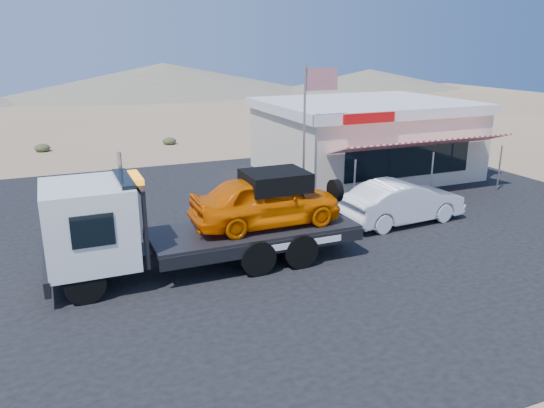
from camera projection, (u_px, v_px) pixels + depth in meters
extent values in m
plane|color=#8E7250|center=(234.00, 263.00, 17.23)|extent=(120.00, 120.00, 0.00)
cube|color=black|center=(257.00, 226.00, 20.61)|extent=(32.00, 24.00, 0.02)
cylinder|color=black|center=(85.00, 284.00, 14.41)|extent=(1.11, 0.33, 1.11)
cylinder|color=black|center=(79.00, 255.00, 16.37)|extent=(1.11, 0.33, 1.11)
cylinder|color=black|center=(256.00, 256.00, 16.27)|extent=(1.11, 0.61, 1.11)
cylinder|color=black|center=(233.00, 233.00, 18.23)|extent=(1.11, 0.61, 1.11)
cylinder|color=black|center=(299.00, 249.00, 16.81)|extent=(1.11, 0.61, 1.11)
cylinder|color=black|center=(271.00, 228.00, 18.77)|extent=(1.11, 0.61, 1.11)
cube|color=black|center=(217.00, 243.00, 16.87)|extent=(9.12, 1.11, 0.33)
cube|color=white|center=(89.00, 224.00, 15.12)|extent=(2.45, 2.61, 2.34)
cube|color=black|center=(125.00, 194.00, 15.29)|extent=(0.39, 2.22, 1.00)
cube|color=black|center=(139.00, 219.00, 15.66)|extent=(0.11, 2.45, 2.22)
cube|color=orange|center=(136.00, 178.00, 15.28)|extent=(0.28, 1.33, 0.17)
cube|color=black|center=(253.00, 229.00, 17.24)|extent=(6.67, 2.56, 0.17)
imported|color=#F16400|center=(266.00, 201.00, 17.14)|extent=(4.90, 1.97, 1.67)
cube|color=black|center=(275.00, 181.00, 17.07)|extent=(2.00, 1.67, 0.61)
imported|color=silver|center=(402.00, 202.00, 20.84)|extent=(5.21, 2.14, 1.68)
cube|color=beige|center=(363.00, 142.00, 28.56)|extent=(10.00, 8.00, 3.40)
cube|color=white|center=(365.00, 105.00, 27.99)|extent=(10.40, 8.40, 0.50)
cube|color=red|center=(369.00, 118.00, 23.30)|extent=(2.60, 0.12, 0.45)
cube|color=black|center=(409.00, 160.00, 25.08)|extent=(7.00, 0.06, 1.60)
cube|color=red|center=(423.00, 143.00, 24.02)|extent=(9.00, 1.73, 0.61)
cylinder|color=#99999E|center=(354.00, 185.00, 22.23)|extent=(0.08, 0.08, 2.20)
cylinder|color=#99999E|center=(431.00, 176.00, 23.71)|extent=(0.08, 0.08, 2.20)
cylinder|color=#99999E|center=(499.00, 168.00, 25.20)|extent=(0.08, 0.08, 2.20)
cylinder|color=#99999E|center=(304.00, 139.00, 22.06)|extent=(0.10, 0.10, 6.00)
cube|color=#B20C14|center=(322.00, 79.00, 21.63)|extent=(1.50, 0.02, 0.90)
ellipsoid|color=#343E21|center=(42.00, 147.00, 34.69)|extent=(0.99, 0.99, 0.53)
ellipsoid|color=#343E21|center=(169.00, 141.00, 37.13)|extent=(0.96, 0.96, 0.51)
cone|color=#726B59|center=(164.00, 79.00, 71.42)|extent=(44.00, 44.00, 4.20)
cone|color=#726B59|center=(370.00, 79.00, 79.23)|extent=(32.00, 32.00, 3.00)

